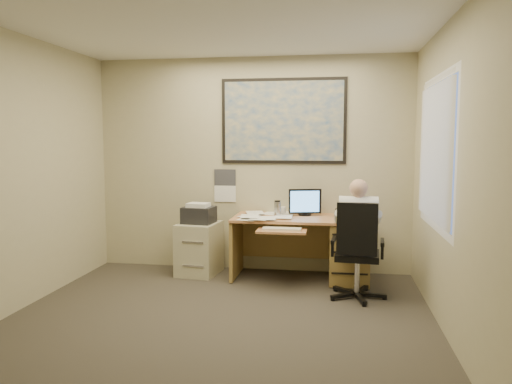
% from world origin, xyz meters
% --- Properties ---
extents(room_shell, '(4.00, 4.50, 2.70)m').
position_xyz_m(room_shell, '(0.00, 0.00, 1.35)').
color(room_shell, '#36322A').
rests_on(room_shell, ground).
extents(desk, '(1.60, 0.97, 1.07)m').
position_xyz_m(desk, '(0.98, 1.90, 0.44)').
color(desk, tan).
rests_on(desk, ground).
extents(world_map, '(1.56, 0.03, 1.06)m').
position_xyz_m(world_map, '(0.40, 2.23, 1.90)').
color(world_map, '#1E4C93').
rests_on(world_map, room_shell).
extents(wall_calendar, '(0.28, 0.01, 0.42)m').
position_xyz_m(wall_calendar, '(-0.35, 2.24, 1.08)').
color(wall_calendar, white).
rests_on(wall_calendar, room_shell).
extents(window_blinds, '(0.06, 1.40, 1.30)m').
position_xyz_m(window_blinds, '(1.97, 0.80, 1.55)').
color(window_blinds, beige).
rests_on(window_blinds, room_shell).
extents(filing_cabinet, '(0.52, 0.60, 0.89)m').
position_xyz_m(filing_cabinet, '(-0.61, 1.91, 0.38)').
color(filing_cabinet, '#BDB998').
rests_on(filing_cabinet, ground).
extents(office_chair, '(0.67, 0.67, 1.04)m').
position_xyz_m(office_chair, '(1.30, 1.20, 0.30)').
color(office_chair, black).
rests_on(office_chair, ground).
extents(person, '(0.51, 0.73, 1.26)m').
position_xyz_m(person, '(1.30, 1.28, 0.63)').
color(person, silver).
rests_on(person, office_chair).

